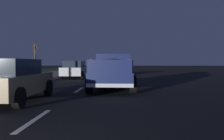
# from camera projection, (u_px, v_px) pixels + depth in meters

# --- Properties ---
(ground) EXTENTS (144.00, 144.00, 0.00)m
(ground) POSITION_uv_depth(u_px,v_px,m) (103.00, 74.00, 29.71)
(ground) COLOR black
(sidewalk_shoulder) EXTENTS (108.00, 4.00, 0.12)m
(sidewalk_shoulder) POSITION_uv_depth(u_px,v_px,m) (56.00, 73.00, 29.90)
(sidewalk_shoulder) COLOR gray
(sidewalk_shoulder) RESTS_ON ground
(grass_verge) EXTENTS (108.00, 6.00, 0.01)m
(grass_verge) POSITION_uv_depth(u_px,v_px,m) (16.00, 74.00, 30.06)
(grass_verge) COLOR #1E3819
(grass_verge) RESTS_ON ground
(lane_markings) EXTENTS (108.00, 3.54, 0.01)m
(lane_markings) POSITION_uv_depth(u_px,v_px,m) (85.00, 73.00, 31.92)
(lane_markings) COLOR silver
(lane_markings) RESTS_ON ground
(pickup_truck) EXTENTS (5.47, 2.37, 1.87)m
(pickup_truck) POSITION_uv_depth(u_px,v_px,m) (113.00, 71.00, 12.90)
(pickup_truck) COLOR #141E4C
(pickup_truck) RESTS_ON ground
(sedan_tan) EXTENTS (4.41, 2.03, 1.54)m
(sedan_tan) POSITION_uv_depth(u_px,v_px,m) (11.00, 80.00, 8.83)
(sedan_tan) COLOR #9E845B
(sedan_tan) RESTS_ON ground
(sedan_silver) EXTENTS (4.42, 2.05, 1.54)m
(sedan_silver) POSITION_uv_depth(u_px,v_px,m) (75.00, 69.00, 21.87)
(sedan_silver) COLOR #B2B5BA
(sedan_silver) RESTS_ON ground
(bare_tree_far) EXTENTS (1.83, 1.39, 4.68)m
(bare_tree_far) POSITION_uv_depth(u_px,v_px,m) (35.00, 57.00, 36.92)
(bare_tree_far) COLOR #423323
(bare_tree_far) RESTS_ON ground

